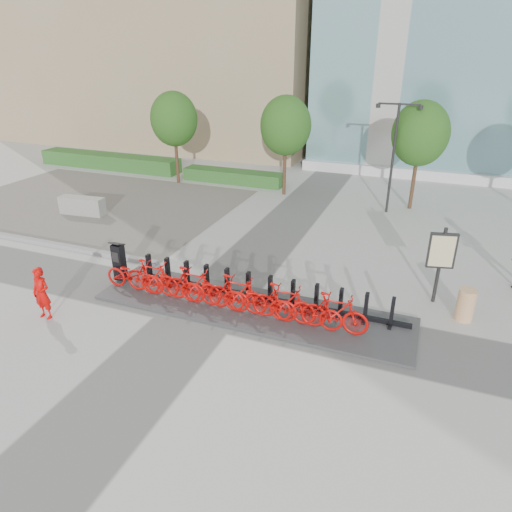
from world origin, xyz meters
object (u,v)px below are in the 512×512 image
(jersey_barrier, at_px, (82,206))
(map_sign, at_px, (441,254))
(kiosk, at_px, (119,261))
(worker_red, at_px, (42,293))
(construction_barrel, at_px, (466,305))
(bike_0, at_px, (133,275))

(jersey_barrier, height_order, map_sign, map_sign)
(kiosk, relative_size, map_sign, 0.56)
(kiosk, xyz_separation_m, worker_red, (-0.65, -2.69, 0.05))
(construction_barrel, distance_m, jersey_barrier, 16.90)
(bike_0, relative_size, jersey_barrier, 0.90)
(worker_red, height_order, construction_barrel, worker_red)
(bike_0, xyz_separation_m, worker_red, (-1.49, -2.24, 0.20))
(worker_red, relative_size, jersey_barrier, 0.73)
(worker_red, xyz_separation_m, map_sign, (10.48, 5.08, 0.82))
(jersey_barrier, bearing_deg, bike_0, -45.18)
(bike_0, height_order, kiosk, kiosk)
(construction_barrel, distance_m, map_sign, 1.61)
(kiosk, height_order, jersey_barrier, kiosk)
(jersey_barrier, relative_size, map_sign, 0.89)
(map_sign, bearing_deg, worker_red, -167.45)
(bike_0, height_order, construction_barrel, bike_0)
(kiosk, relative_size, worker_red, 0.87)
(construction_barrel, bearing_deg, worker_red, -159.17)
(bike_0, bearing_deg, construction_barrel, -78.11)
(bike_0, relative_size, map_sign, 0.80)
(bike_0, distance_m, jersey_barrier, 8.66)
(construction_barrel, bearing_deg, jersey_barrier, 168.39)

